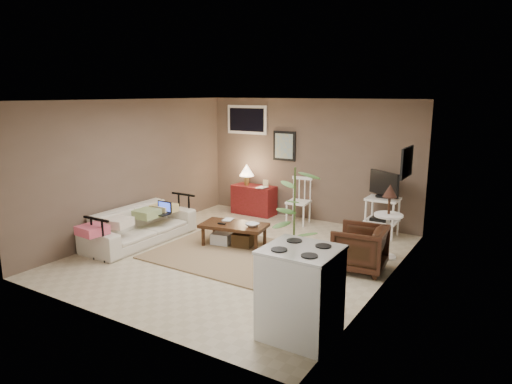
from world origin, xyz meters
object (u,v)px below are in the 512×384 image
Objects in this scene: armchair at (360,246)px; tv_stand at (383,202)px; stove at (300,292)px; sofa at (140,220)px; side_table at (389,213)px; potted_plant at (294,232)px; red_console at (253,197)px; coffee_table at (234,233)px; spindle_chair at (299,202)px.

tv_stand is at bearing -179.42° from armchair.
stove is (0.28, -3.84, -0.13)m from tv_stand.
side_table is at bearing -69.28° from sofa.
potted_plant is 1.74× the size of stove.
side_table is at bearing 158.30° from armchair.
red_console is 2.77m from tv_stand.
potted_plant is (-0.13, -3.19, 0.29)m from tv_stand.
side_table is at bearing -20.04° from red_console.
coffee_table is 2.12m from red_console.
stove is at bearing -92.26° from side_table.
spindle_chair is (1.13, -0.13, 0.06)m from red_console.
sofa is at bearing -156.50° from coffee_table.
armchair is (0.20, -1.74, -0.26)m from tv_stand.
tv_stand is (3.40, 2.48, 0.22)m from sofa.
armchair is at bearing -78.30° from sofa.
red_console reaches higher than armchair.
stove is at bearing -42.08° from coffee_table.
spindle_chair reaches higher than sofa.
sofa is 1.74× the size of side_table.
tv_stand is at bearing -2.08° from red_console.
tv_stand is (1.63, 0.03, 0.19)m from spindle_chair.
tv_stand reaches higher than armchair.
spindle_chair is 3.53m from potted_plant.
stove is (2.21, -1.99, 0.26)m from coffee_table.
red_console is 4.25m from potted_plant.
tv_stand reaches higher than red_console.
red_console is at bearing 128.57° from potted_plant.
side_table reaches higher than red_console.
coffee_table is 1.11× the size of red_console.
sofa is 4.07m from side_table.
stove is (3.04, -3.94, 0.12)m from red_console.
armchair is at bearing -105.73° from side_table.
armchair is (3.60, 0.75, -0.04)m from sofa.
spindle_chair reaches higher than armchair.
armchair reaches higher than coffee_table.
coffee_table is 1.85m from spindle_chair.
potted_plant is at bearing -51.43° from red_console.
armchair is (-0.19, -0.69, -0.36)m from side_table.
side_table reaches higher than sofa.
spindle_chair is (1.78, 2.45, 0.03)m from sofa.
coffee_table is at bearing -136.26° from tv_stand.
potted_plant reaches higher than sofa.
sofa is at bearing -143.88° from tv_stand.
coffee_table is 2.13m from armchair.
tv_stand is (1.92, 1.84, 0.39)m from coffee_table.
sofa reaches higher than coffee_table.
spindle_chair is at bearing -178.92° from tv_stand.
spindle_chair is at bearing 80.65° from coffee_table.
stove is at bearing -57.37° from potted_plant.
red_console is 0.62× the size of potted_plant.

